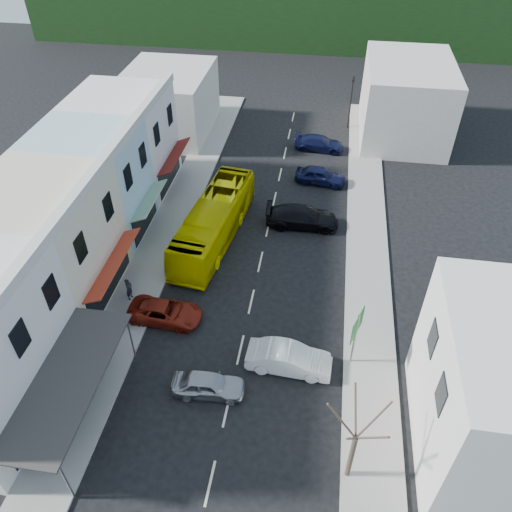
{
  "coord_description": "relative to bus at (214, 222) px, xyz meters",
  "views": [
    {
      "loc": [
        3.79,
        -18.44,
        23.13
      ],
      "look_at": [
        0.0,
        6.0,
        2.2
      ],
      "focal_mm": 35.0,
      "sensor_mm": 36.0,
      "label": 1
    }
  ],
  "objects": [
    {
      "name": "car_black_near",
      "position": [
        6.26,
        2.68,
        -0.85
      ],
      "size": [
        4.57,
        2.01,
        1.4
      ],
      "primitive_type": "imported",
      "rotation": [
        0.0,
        0.0,
        1.61
      ],
      "color": "black",
      "rests_on": "ground"
    },
    {
      "name": "car_white",
      "position": [
        6.65,
        -10.93,
        -0.85
      ],
      "size": [
        4.48,
        2.0,
        1.4
      ],
      "primitive_type": "imported",
      "rotation": [
        0.0,
        0.0,
        1.52
      ],
      "color": "white",
      "rests_on": "ground"
    },
    {
      "name": "ground",
      "position": [
        3.72,
        -10.07,
        -1.55
      ],
      "size": [
        120.0,
        120.0,
        0.0
      ],
      "primitive_type": "plane",
      "color": "black",
      "rests_on": "ground"
    },
    {
      "name": "distant_block_left",
      "position": [
        -8.28,
        16.93,
        1.45
      ],
      "size": [
        8.0,
        10.0,
        6.0
      ],
      "primitive_type": "cube",
      "color": "#B7B2A8",
      "rests_on": "ground"
    },
    {
      "name": "car_navy_far",
      "position": [
        6.88,
        15.08,
        -0.85
      ],
      "size": [
        4.62,
        2.16,
        1.4
      ],
      "primitive_type": "imported",
      "rotation": [
        0.0,
        0.0,
        1.5
      ],
      "color": "black",
      "rests_on": "ground"
    },
    {
      "name": "traffic_signal",
      "position": [
        9.52,
        20.29,
        1.12
      ],
      "size": [
        1.07,
        1.34,
        5.35
      ],
      "primitive_type": null,
      "rotation": [
        0.0,
        0.0,
        3.41
      ],
      "color": "black",
      "rests_on": "ground"
    },
    {
      "name": "distant_block_right",
      "position": [
        14.72,
        19.93,
        1.95
      ],
      "size": [
        8.0,
        12.0,
        7.0
      ],
      "primitive_type": "cube",
      "color": "#B7B2A8",
      "rests_on": "ground"
    },
    {
      "name": "direction_sign",
      "position": [
        10.12,
        -10.0,
        0.43
      ],
      "size": [
        1.36,
        1.91,
        3.96
      ],
      "primitive_type": null,
      "rotation": [
        0.0,
        0.0,
        -0.35
      ],
      "color": "#0E5319",
      "rests_on": "ground"
    },
    {
      "name": "sidewalk_right",
      "position": [
        11.22,
        -0.07,
        -1.48
      ],
      "size": [
        3.0,
        52.0,
        0.15
      ],
      "primitive_type": "cube",
      "color": "gray",
      "rests_on": "ground"
    },
    {
      "name": "car_red",
      "position": [
        -1.28,
        -8.4,
        -0.85
      ],
      "size": [
        4.68,
        2.11,
        1.4
      ],
      "primitive_type": "imported",
      "rotation": [
        0.0,
        0.0,
        1.52
      ],
      "color": "maroon",
      "rests_on": "ground"
    },
    {
      "name": "pedestrian_left",
      "position": [
        -4.04,
        -7.07,
        -0.55
      ],
      "size": [
        0.47,
        0.64,
        1.7
      ],
      "primitive_type": "imported",
      "rotation": [
        0.0,
        0.0,
        1.45
      ],
      "color": "black",
      "rests_on": "sidewalk_left"
    },
    {
      "name": "car_navy_mid",
      "position": [
        7.3,
        9.04,
        -0.85
      ],
      "size": [
        4.57,
        2.27,
        1.4
      ],
      "primitive_type": "imported",
      "rotation": [
        0.0,
        0.0,
        1.46
      ],
      "color": "black",
      "rests_on": "ground"
    },
    {
      "name": "sidewalk_left",
      "position": [
        -3.78,
        -0.07,
        -1.48
      ],
      "size": [
        3.0,
        52.0,
        0.15
      ],
      "primitive_type": "cube",
      "color": "gray",
      "rests_on": "ground"
    },
    {
      "name": "shopfront_row",
      "position": [
        -8.77,
        -5.07,
        2.45
      ],
      "size": [
        8.25,
        30.0,
        8.0
      ],
      "color": "silver",
      "rests_on": "ground"
    },
    {
      "name": "street_tree",
      "position": [
        10.02,
        -16.7,
        1.76
      ],
      "size": [
        3.07,
        3.07,
        6.63
      ],
      "primitive_type": null,
      "rotation": [
        0.0,
        0.0,
        0.25
      ],
      "color": "#3C2D22",
      "rests_on": "ground"
    },
    {
      "name": "car_silver",
      "position": [
        2.56,
        -13.2,
        -0.85
      ],
      "size": [
        4.49,
        2.04,
        1.4
      ],
      "primitive_type": "imported",
      "rotation": [
        0.0,
        0.0,
        1.63
      ],
      "color": "#ABABB0",
      "rests_on": "ground"
    },
    {
      "name": "bus",
      "position": [
        0.0,
        0.0,
        0.0
      ],
      "size": [
        3.96,
        11.82,
        3.1
      ],
      "primitive_type": "imported",
      "rotation": [
        0.0,
        0.0,
        -0.13
      ],
      "color": "#D6C900",
      "rests_on": "ground"
    }
  ]
}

